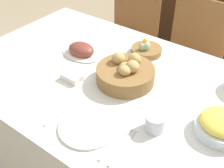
# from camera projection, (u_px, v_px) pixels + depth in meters

# --- Properties ---
(dining_table) EXTENTS (1.73, 1.02, 0.75)m
(dining_table) POSITION_uv_depth(u_px,v_px,m) (119.00, 134.00, 1.61)
(dining_table) COLOR silver
(dining_table) RESTS_ON ground
(chair_far_center) EXTENTS (0.44, 0.44, 0.89)m
(chair_far_center) POSITION_uv_depth(u_px,v_px,m) (187.00, 57.00, 2.06)
(chair_far_center) COLOR brown
(chair_far_center) RESTS_ON ground
(chair_far_left) EXTENTS (0.44, 0.44, 0.89)m
(chair_far_left) POSITION_uv_depth(u_px,v_px,m) (128.00, 36.00, 2.31)
(chair_far_left) COLOR brown
(chair_far_left) RESTS_ON ground
(sideboard) EXTENTS (1.14, 0.44, 0.89)m
(sideboard) POSITION_uv_depth(u_px,v_px,m) (189.00, 18.00, 2.67)
(sideboard) COLOR #3D2616
(sideboard) RESTS_ON ground
(bread_basket) EXTENTS (0.28, 0.28, 0.13)m
(bread_basket) POSITION_uv_depth(u_px,v_px,m) (126.00, 73.00, 1.36)
(bread_basket) COLOR olive
(bread_basket) RESTS_ON dining_table
(egg_basket) EXTENTS (0.17, 0.17, 0.08)m
(egg_basket) POSITION_uv_depth(u_px,v_px,m) (146.00, 49.00, 1.58)
(egg_basket) COLOR olive
(egg_basket) RESTS_ON dining_table
(ham_platter) EXTENTS (0.24, 0.17, 0.07)m
(ham_platter) POSITION_uv_depth(u_px,v_px,m) (81.00, 50.00, 1.57)
(ham_platter) COLOR white
(ham_platter) RESTS_ON dining_table
(pineapple_bowl) EXTENTS (0.20, 0.20, 0.09)m
(pineapple_bowl) POSITION_uv_depth(u_px,v_px,m) (221.00, 125.00, 1.10)
(pineapple_bowl) COLOR silver
(pineapple_bowl) RESTS_ON dining_table
(dinner_plate) EXTENTS (0.24, 0.24, 0.01)m
(dinner_plate) POSITION_uv_depth(u_px,v_px,m) (88.00, 127.00, 1.14)
(dinner_plate) COLOR white
(dinner_plate) RESTS_ON dining_table
(fork) EXTENTS (0.02, 0.20, 0.00)m
(fork) POSITION_uv_depth(u_px,v_px,m) (62.00, 113.00, 1.20)
(fork) COLOR #B7B7BC
(fork) RESTS_ON dining_table
(knife) EXTENTS (0.02, 0.20, 0.00)m
(knife) POSITION_uv_depth(u_px,v_px,m) (116.00, 144.00, 1.07)
(knife) COLOR #B7B7BC
(knife) RESTS_ON dining_table
(spoon) EXTENTS (0.02, 0.20, 0.00)m
(spoon) POSITION_uv_depth(u_px,v_px,m) (123.00, 148.00, 1.06)
(spoon) COLOR #B7B7BC
(spoon) RESTS_ON dining_table
(drinking_cup) EXTENTS (0.08, 0.08, 0.07)m
(drinking_cup) POSITION_uv_depth(u_px,v_px,m) (155.00, 122.00, 1.11)
(drinking_cup) COLOR silver
(drinking_cup) RESTS_ON dining_table
(butter_dish) EXTENTS (0.10, 0.06, 0.03)m
(butter_dish) POSITION_uv_depth(u_px,v_px,m) (72.00, 77.00, 1.38)
(butter_dish) COLOR white
(butter_dish) RESTS_ON dining_table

